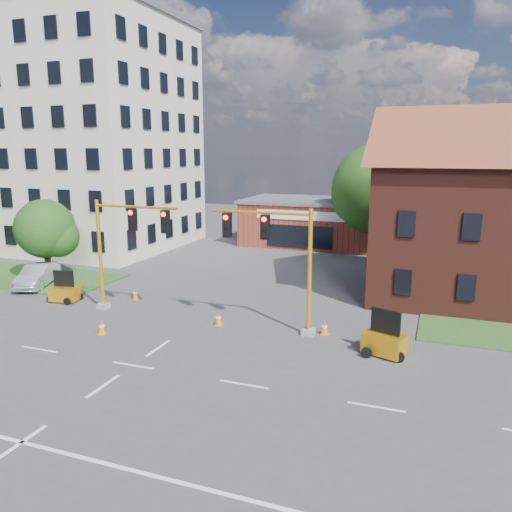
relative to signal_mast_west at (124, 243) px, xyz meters
name	(u,v)px	position (x,y,z in m)	size (l,w,h in m)	color
ground	(133,365)	(4.36, -6.00, -3.92)	(120.00, 120.00, 0.00)	#464648
lane_markings	(86,398)	(4.36, -9.00, -3.91)	(60.00, 36.00, 0.01)	white
office_block	(78,134)	(-15.64, 15.91, 6.39)	(18.40, 15.40, 20.60)	beige
brick_shop	(310,221)	(4.36, 23.99, -1.76)	(12.40, 8.40, 4.30)	brown
tree_large	(382,192)	(11.25, 21.08, 1.44)	(8.12, 7.73, 9.46)	#3A2615
tree_nw_front	(48,231)	(-9.44, 4.58, -0.56)	(4.29, 4.09, 5.56)	#3A2615
signal_mast_west	(124,243)	(0.00, 0.00, 0.00)	(5.30, 0.60, 6.20)	gray
signal_mast_east	(277,254)	(8.71, 0.00, 0.00)	(5.30, 0.60, 6.20)	gray
trailer_west	(65,292)	(-4.63, 0.34, -3.35)	(1.78, 1.37, 1.81)	#F3A214
trailer_east	(385,341)	(14.10, -1.20, -3.30)	(2.03, 1.68, 1.98)	#F3A214
cone_a	(102,328)	(0.86, -3.44, -3.58)	(0.40, 0.40, 0.70)	orange
cone_b	(135,294)	(-0.90, 2.11, -3.58)	(0.40, 0.40, 0.70)	orange
cone_c	(219,319)	(5.68, -0.28, -3.58)	(0.40, 0.40, 0.70)	orange
cone_d	(324,328)	(11.09, 0.31, -3.58)	(0.40, 0.40, 0.70)	orange
pickup_white	(464,289)	(17.67, 8.51, -3.14)	(2.59, 5.62, 1.56)	white
sedan_silver_front	(37,275)	(-8.71, 2.49, -3.19)	(1.55, 4.45, 1.47)	#B2B6BB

